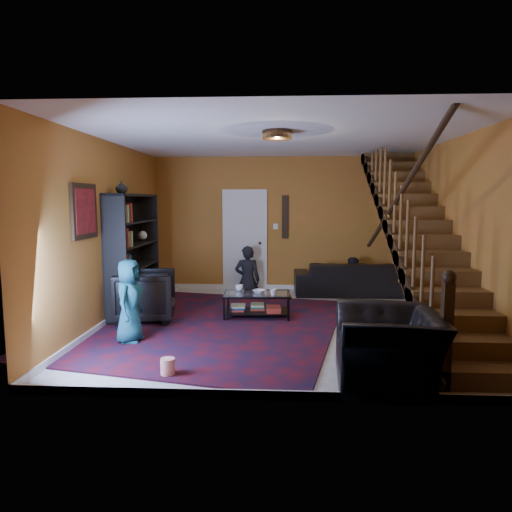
# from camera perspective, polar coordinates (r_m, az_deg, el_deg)

# --- Properties ---
(floor) EXTENTS (5.50, 5.50, 0.00)m
(floor) POSITION_cam_1_polar(r_m,az_deg,el_deg) (7.14, 2.58, -8.42)
(floor) COLOR beige
(floor) RESTS_ON ground
(room) EXTENTS (5.50, 5.50, 5.50)m
(room) POSITION_cam_1_polar(r_m,az_deg,el_deg) (8.53, -6.36, -5.56)
(room) COLOR #BC6429
(room) RESTS_ON ground
(staircase) EXTENTS (0.95, 5.02, 3.18)m
(staircase) POSITION_cam_1_polar(r_m,az_deg,el_deg) (7.21, 19.79, 2.62)
(staircase) COLOR brown
(staircase) RESTS_ON floor
(bookshelf) EXTENTS (0.35, 1.80, 2.00)m
(bookshelf) POSITION_cam_1_polar(r_m,az_deg,el_deg) (7.93, -14.99, -0.01)
(bookshelf) COLOR black
(bookshelf) RESTS_ON floor
(door) EXTENTS (0.82, 0.05, 2.05)m
(door) POSITION_cam_1_polar(r_m,az_deg,el_deg) (9.68, -1.40, 1.80)
(door) COLOR silver
(door) RESTS_ON floor
(framed_picture) EXTENTS (0.04, 0.74, 0.74)m
(framed_picture) POSITION_cam_1_polar(r_m,az_deg,el_deg) (6.53, -20.67, 5.26)
(framed_picture) COLOR maroon
(framed_picture) RESTS_ON room
(wall_hanging) EXTENTS (0.14, 0.03, 0.90)m
(wall_hanging) POSITION_cam_1_polar(r_m,az_deg,el_deg) (9.62, 3.67, 4.89)
(wall_hanging) COLOR black
(wall_hanging) RESTS_ON room
(ceiling_fixture) EXTENTS (0.40, 0.40, 0.10)m
(ceiling_fixture) POSITION_cam_1_polar(r_m,az_deg,el_deg) (6.14, 2.66, 14.88)
(ceiling_fixture) COLOR #3F2814
(ceiling_fixture) RESTS_ON room
(rug) EXTENTS (4.62, 5.03, 0.02)m
(rug) POSITION_cam_1_polar(r_m,az_deg,el_deg) (7.05, -6.17, -8.57)
(rug) COLOR #4C0D16
(rug) RESTS_ON floor
(sofa) EXTENTS (2.29, 0.91, 0.67)m
(sofa) POSITION_cam_1_polar(r_m,az_deg,el_deg) (9.43, 11.81, -2.72)
(sofa) COLOR black
(sofa) RESTS_ON floor
(armchair_left) EXTENTS (1.02, 1.00, 0.81)m
(armchair_left) POSITION_cam_1_polar(r_m,az_deg,el_deg) (7.38, -13.60, -4.88)
(armchair_left) COLOR black
(armchair_left) RESTS_ON floor
(armchair_right) EXTENTS (1.11, 1.25, 0.76)m
(armchair_right) POSITION_cam_1_polar(r_m,az_deg,el_deg) (5.00, 16.20, -10.92)
(armchair_right) COLOR black
(armchair_right) RESTS_ON floor
(person_adult_a) EXTENTS (0.52, 0.35, 1.42)m
(person_adult_a) POSITION_cam_1_polar(r_m,az_deg,el_deg) (9.40, -1.07, -3.04)
(person_adult_a) COLOR black
(person_adult_a) RESTS_ON sofa
(person_adult_b) EXTENTS (0.59, 0.47, 1.20)m
(person_adult_b) POSITION_cam_1_polar(r_m,az_deg,el_deg) (9.51, 11.80, -3.75)
(person_adult_b) COLOR black
(person_adult_b) RESTS_ON sofa
(person_child) EXTENTS (0.40, 0.57, 1.13)m
(person_child) POSITION_cam_1_polar(r_m,az_deg,el_deg) (6.31, -15.56, -5.46)
(person_child) COLOR #1A4F63
(person_child) RESTS_ON armchair_left
(coffee_table) EXTENTS (1.10, 0.69, 0.41)m
(coffee_table) POSITION_cam_1_polar(r_m,az_deg,el_deg) (7.43, 0.14, -5.97)
(coffee_table) COLOR black
(coffee_table) RESTS_ON floor
(cup_a) EXTENTS (0.16, 0.16, 0.10)m
(cup_a) POSITION_cam_1_polar(r_m,az_deg,el_deg) (7.56, -2.09, -3.99)
(cup_a) COLOR #999999
(cup_a) RESTS_ON coffee_table
(cup_b) EXTENTS (0.11, 0.11, 0.10)m
(cup_b) POSITION_cam_1_polar(r_m,az_deg,el_deg) (7.20, 2.16, -4.56)
(cup_b) COLOR #999999
(cup_b) RESTS_ON coffee_table
(bowl) EXTENTS (0.26, 0.26, 0.05)m
(bowl) POSITION_cam_1_polar(r_m,az_deg,el_deg) (7.40, 0.41, -4.43)
(bowl) COLOR #999999
(bowl) RESTS_ON coffee_table
(vase) EXTENTS (0.18, 0.18, 0.19)m
(vase) POSITION_cam_1_polar(r_m,az_deg,el_deg) (7.41, -16.47, 8.24)
(vase) COLOR #999999
(vase) RESTS_ON bookshelf
(popcorn_bucket) EXTENTS (0.20, 0.20, 0.18)m
(popcorn_bucket) POSITION_cam_1_polar(r_m,az_deg,el_deg) (5.16, -10.97, -13.40)
(popcorn_bucket) COLOR red
(popcorn_bucket) RESTS_ON rug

